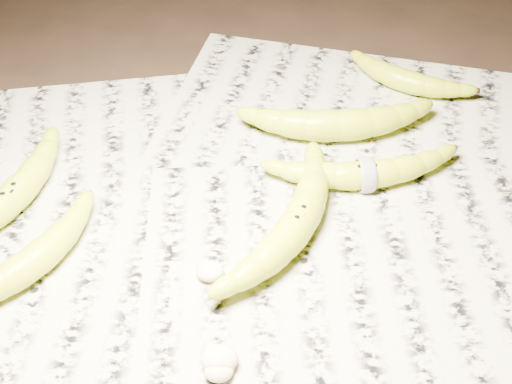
{
  "coord_description": "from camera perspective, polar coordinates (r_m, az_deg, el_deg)",
  "views": [
    {
      "loc": [
        -0.06,
        -0.56,
        0.59
      ],
      "look_at": [
        -0.01,
        0.0,
        0.05
      ],
      "focal_mm": 50.0,
      "sensor_mm": 36.0,
      "label": 1
    }
  ],
  "objects": [
    {
      "name": "ground",
      "position": [
        0.81,
        0.5,
        -2.74
      ],
      "size": [
        3.0,
        3.0,
        0.0
      ],
      "primitive_type": "plane",
      "color": "black",
      "rests_on": "ground"
    },
    {
      "name": "newspaper_patch",
      "position": [
        0.81,
        -1.32,
        -2.23
      ],
      "size": [
        0.9,
        0.7,
        0.01
      ],
      "primitive_type": "cube",
      "color": "#A9A691",
      "rests_on": "ground"
    },
    {
      "name": "banana_left_a",
      "position": [
        0.85,
        -19.14,
        -0.39
      ],
      "size": [
        0.16,
        0.21,
        0.04
      ],
      "primitive_type": null,
      "rotation": [
        0.0,
        0.0,
        1.01
      ],
      "color": "#A8C018",
      "rests_on": "newspaper_patch"
    },
    {
      "name": "banana_left_b",
      "position": [
        0.78,
        -17.63,
        -5.31
      ],
      "size": [
        0.17,
        0.17,
        0.04
      ],
      "primitive_type": null,
      "rotation": [
        0.0,
        0.0,
        0.8
      ],
      "color": "#A8C018",
      "rests_on": "newspaper_patch"
    },
    {
      "name": "banana_center",
      "position": [
        0.78,
        3.37,
        -2.36
      ],
      "size": [
        0.17,
        0.22,
        0.04
      ],
      "primitive_type": null,
      "rotation": [
        0.0,
        0.0,
        1.01
      ],
      "color": "#A8C018",
      "rests_on": "newspaper_patch"
    },
    {
      "name": "banana_taped",
      "position": [
        0.85,
        8.77,
        1.55
      ],
      "size": [
        0.21,
        0.06,
        0.03
      ],
      "primitive_type": null,
      "rotation": [
        0.0,
        0.0,
        0.03
      ],
      "color": "#A8C018",
      "rests_on": "newspaper_patch"
    },
    {
      "name": "banana_upper_a",
      "position": [
        0.91,
        6.63,
        5.5
      ],
      "size": [
        0.22,
        0.07,
        0.04
      ],
      "primitive_type": null,
      "rotation": [
        0.0,
        0.0,
        -0.03
      ],
      "color": "#A8C018",
      "rests_on": "newspaper_patch"
    },
    {
      "name": "banana_upper_b",
      "position": [
        1.01,
        11.83,
        8.91
      ],
      "size": [
        0.16,
        0.13,
        0.03
      ],
      "primitive_type": null,
      "rotation": [
        0.0,
        0.0,
        -0.63
      ],
      "color": "#A8C018",
      "rests_on": "newspaper_patch"
    },
    {
      "name": "measuring_tape",
      "position": [
        0.85,
        8.77,
        1.55
      ],
      "size": [
        0.01,
        0.04,
        0.04
      ],
      "primitive_type": "torus",
      "rotation": [
        0.0,
        1.57,
        0.03
      ],
      "color": "white",
      "rests_on": "newspaper_patch"
    },
    {
      "name": "flesh_chunk_a",
      "position": [
        0.68,
        -2.95,
        -13.03
      ],
      "size": [
        0.04,
        0.03,
        0.02
      ],
      "primitive_type": "ellipsoid",
      "color": "beige",
      "rests_on": "newspaper_patch"
    },
    {
      "name": "flesh_chunk_b",
      "position": [
        0.68,
        -3.01,
        -13.94
      ],
      "size": [
        0.03,
        0.02,
        0.02
      ],
      "primitive_type": "ellipsoid",
      "color": "beige",
      "rests_on": "newspaper_patch"
    },
    {
      "name": "flesh_chunk_c",
      "position": [
        0.75,
        -3.7,
        -6.14
      ],
      "size": [
        0.03,
        0.03,
        0.02
      ],
      "primitive_type": "ellipsoid",
      "color": "beige",
      "rests_on": "newspaper_patch"
    }
  ]
}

